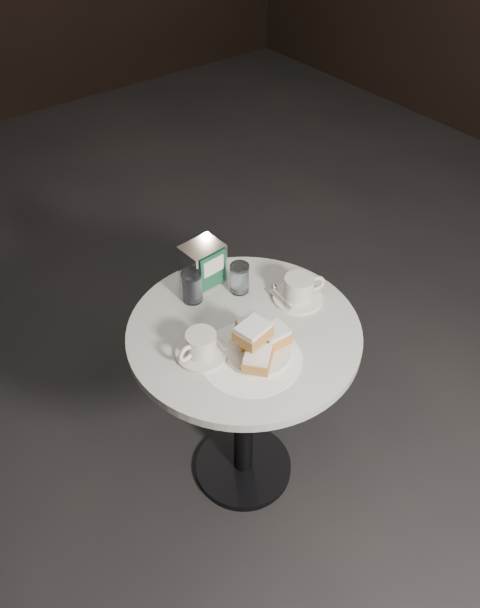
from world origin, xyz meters
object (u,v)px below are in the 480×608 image
at_px(coffee_cup_right, 299,290).
at_px(napkin_dispenser, 203,265).
at_px(coffee_cup_left, 201,346).
at_px(beignet_plate, 259,343).
at_px(water_glass_left, 192,287).
at_px(cafe_table, 244,373).
at_px(water_glass_right, 240,278).

xyz_separation_m(coffee_cup_right, napkin_dispenser, (-0.19, 0.25, 0.04)).
xyz_separation_m(coffee_cup_left, coffee_cup_right, (0.38, 0.01, 0.00)).
distance_m(coffee_cup_left, napkin_dispenser, 0.32).
distance_m(beignet_plate, water_glass_left, 0.31).
relative_size(beignet_plate, napkin_dispenser, 1.69).
relative_size(coffee_cup_right, napkin_dispenser, 1.41).
bearing_deg(coffee_cup_right, coffee_cup_left, -158.44).
height_order(cafe_table, water_glass_right, water_glass_right).
xyz_separation_m(cafe_table, napkin_dispenser, (0.03, 0.25, 0.27)).
distance_m(water_glass_left, water_glass_right, 0.15).
relative_size(water_glass_right, napkin_dispenser, 0.69).
distance_m(beignet_plate, coffee_cup_right, 0.27).
bearing_deg(coffee_cup_right, cafe_table, -159.14).
bearing_deg(beignet_plate, cafe_table, 73.56).
relative_size(water_glass_left, napkin_dispenser, 0.72).
bearing_deg(cafe_table, napkin_dispenser, 83.22).
bearing_deg(beignet_plate, water_glass_right, 63.24).
distance_m(beignet_plate, napkin_dispenser, 0.36).
bearing_deg(water_glass_right, beignet_plate, -116.76).
bearing_deg(coffee_cup_right, napkin_dispenser, 147.38).
xyz_separation_m(coffee_cup_left, water_glass_right, (0.26, 0.16, 0.01)).
height_order(beignet_plate, coffee_cup_right, beignet_plate).
bearing_deg(water_glass_left, beignet_plate, -87.17).
bearing_deg(cafe_table, beignet_plate, -106.44).
xyz_separation_m(coffee_cup_left, water_glass_left, (0.11, 0.21, 0.02)).
bearing_deg(coffee_cup_left, coffee_cup_right, -6.44).
height_order(coffee_cup_left, napkin_dispenser, napkin_dispenser).
xyz_separation_m(beignet_plate, coffee_cup_right, (0.25, 0.11, -0.01)).
distance_m(cafe_table, coffee_cup_right, 0.32).
relative_size(cafe_table, napkin_dispenser, 5.18).
bearing_deg(coffee_cup_left, water_glass_right, 23.13).
relative_size(cafe_table, beignet_plate, 3.07).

